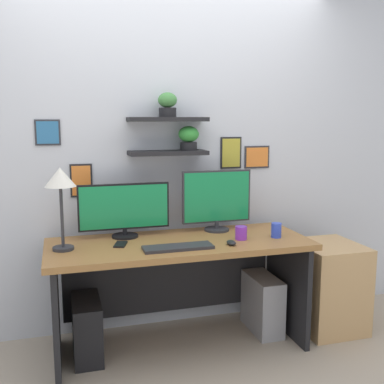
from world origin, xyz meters
name	(u,v)px	position (x,y,z in m)	size (l,w,h in m)	color
ground_plane	(180,346)	(0.00, 0.00, 0.00)	(8.00, 8.00, 0.00)	tan
back_wall_assembly	(164,147)	(0.00, 0.44, 1.35)	(4.40, 0.24, 2.70)	silver
desk	(178,268)	(0.00, 0.06, 0.54)	(1.74, 0.68, 0.75)	#9E6B38
monitor_left	(124,209)	(-0.33, 0.22, 0.94)	(0.62, 0.18, 0.37)	black
monitor_right	(217,200)	(0.33, 0.22, 0.98)	(0.51, 0.18, 0.44)	#2D2D33
keyboard	(178,247)	(-0.06, -0.17, 0.76)	(0.44, 0.14, 0.02)	#2D2D33
computer_mouse	(231,243)	(0.30, -0.18, 0.77)	(0.06, 0.09, 0.03)	black
desk_lamp	(60,184)	(-0.75, 0.01, 1.17)	(0.19, 0.19, 0.51)	#2D2D33
cell_phone	(121,244)	(-0.39, 0.02, 0.76)	(0.07, 0.14, 0.01)	black
coffee_mug	(241,233)	(0.41, -0.07, 0.80)	(0.08, 0.08, 0.09)	purple
pen_cup	(276,230)	(0.66, -0.09, 0.80)	(0.07, 0.07, 0.10)	blue
drawer_cabinet	(328,286)	(1.14, -0.01, 0.32)	(0.44, 0.50, 0.64)	tan
computer_tower_left	(87,329)	(-0.62, 0.04, 0.19)	(0.18, 0.40, 0.39)	black
computer_tower_right	(262,303)	(0.65, 0.07, 0.21)	(0.18, 0.40, 0.41)	#99999E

